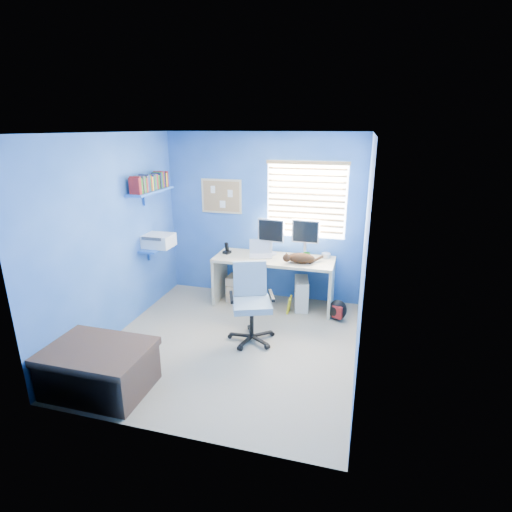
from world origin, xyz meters
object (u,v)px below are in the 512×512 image
(laptop, at_px, (261,249))
(desk, at_px, (274,282))
(tower_pc, at_px, (301,294))
(office_chair, at_px, (251,312))
(cat, at_px, (301,258))

(laptop, bearing_deg, desk, -19.64)
(tower_pc, xyz_separation_m, office_chair, (-0.46, -1.06, 0.14))
(tower_pc, bearing_deg, office_chair, -124.89)
(laptop, relative_size, office_chair, 0.34)
(desk, distance_m, cat, 0.61)
(desk, height_order, laptop, laptop)
(cat, bearing_deg, laptop, 145.21)
(desk, height_order, tower_pc, desk)
(tower_pc, bearing_deg, desk, 168.58)
(laptop, xyz_separation_m, tower_pc, (0.62, -0.02, -0.62))
(laptop, bearing_deg, tower_pc, -16.77)
(desk, relative_size, office_chair, 1.80)
(laptop, height_order, tower_pc, laptop)
(desk, xyz_separation_m, tower_pc, (0.42, -0.00, -0.14))
(cat, relative_size, tower_pc, 0.87)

